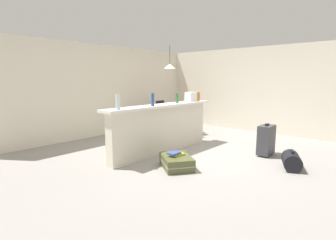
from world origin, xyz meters
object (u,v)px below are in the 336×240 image
Objects in this scene: duffel_bag_black at (291,161)px; bottle_green at (177,98)px; dining_chair_near_partition at (185,118)px; bottle_blue at (153,100)px; dining_table at (171,111)px; suitcase_flat_olive at (176,162)px; book_stack at (176,154)px; dining_chair_far_side at (157,114)px; bottle_clear at (118,102)px; pendant_lamp at (170,66)px; suitcase_upright_charcoal at (266,140)px; grocery_bag at (191,97)px; bottle_amber at (198,97)px.

bottle_green is at bearing 96.06° from duffel_bag_black.
bottle_green is 0.37× the size of duffel_bag_black.
bottle_blue is at bearing -160.53° from dining_chair_near_partition.
suitcase_flat_olive is (-2.27, -2.04, -0.54)m from dining_table.
book_stack is (-2.19, -1.46, -0.26)m from dining_chair_near_partition.
dining_chair_near_partition is at bearing -94.44° from dining_chair_far_side.
bottle_blue is 0.45× the size of duffel_bag_black.
pendant_lamp is at bearing 23.89° from bottle_clear.
suitcase_upright_charcoal is (1.82, -0.90, 0.22)m from suitcase_flat_olive.
bottle_green is at bearing -150.69° from dining_chair_near_partition.
book_stack is (-1.02, -0.80, -0.89)m from bottle_green.
bottle_blue is at bearing 134.15° from suitcase_upright_charcoal.
duffel_bag_black is (-0.54, -0.66, -0.18)m from suitcase_upright_charcoal.
dining_chair_far_side is at bearing 68.98° from grocery_bag.
grocery_bag is 0.84× the size of book_stack.
book_stack is (0.00, 0.02, 0.14)m from suitcase_flat_olive.
pendant_lamp is 2.23× the size of book_stack.
dining_table is 0.60m from dining_chair_far_side.
suitcase_flat_olive is 1.30× the size of suitcase_upright_charcoal.
bottle_clear is at bearing -166.26° from dining_chair_near_partition.
dining_chair_far_side is (0.67, 1.74, -0.63)m from grocery_bag.
suitcase_upright_charcoal is (-0.37, -2.38, -0.19)m from dining_chair_near_partition.
dining_chair_near_partition is at bearing 33.70° from book_stack.
duffel_bag_black is at bearing -83.94° from bottle_green.
dining_table is 1.18× the size of dining_chair_far_side.
dining_chair_near_partition is 1.07× the size of suitcase_flat_olive.
suitcase_upright_charcoal reaches higher than book_stack.
dining_table is at bearing 31.55° from bottle_blue.
suitcase_flat_olive is 2.02m from duffel_bag_black.
bottle_green reaches higher than suitcase_flat_olive.
duffel_bag_black is (1.08, -2.34, -1.02)m from bottle_blue.
dining_chair_far_side reaches higher than suitcase_flat_olive.
bottle_clear is 1.32× the size of bottle_amber.
book_stack is at bearing 78.94° from suitcase_flat_olive.
duffel_bag_black is at bearing -105.36° from dining_table.
pendant_lamp is 1.03× the size of suitcase_upright_charcoal.
bottle_clear reaches higher than bottle_green.
bottle_amber is 0.24× the size of suitcase_flat_olive.
duffel_bag_black is at bearing -50.55° from bottle_clear.
bottle_amber is 0.24m from grocery_bag.
duffel_bag_black reaches higher than book_stack.
dining_table reaches higher than duffel_bag_black.
dining_chair_far_side is 1.53m from pendant_lamp.
dining_table is (1.24, 1.22, -0.50)m from bottle_green.
book_stack is (-1.82, 0.92, -0.08)m from suitcase_upright_charcoal.
book_stack is (-1.61, -0.86, -0.90)m from grocery_bag.
bottle_amber is at bearing -103.77° from dining_chair_far_side.
bottle_clear is 0.25× the size of dining_table.
dining_chair_far_side is at bearing 41.62° from bottle_blue.
suitcase_upright_charcoal is at bearing -98.90° from dining_chair_near_partition.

